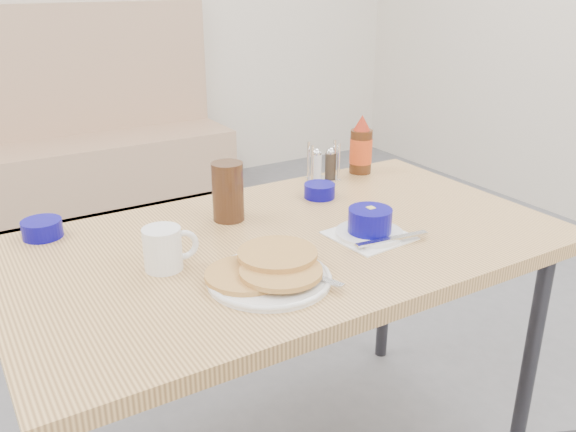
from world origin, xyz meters
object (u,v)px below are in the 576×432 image
grits_setting (370,225)px  amber_tumbler (228,192)px  creamer_bowl (42,229)px  butter_bowl (320,191)px  dining_table (288,260)px  coffee_mug (164,248)px  booth_bench (72,155)px  syrup_bottle (361,148)px  pancake_plate (269,272)px  condiment_caddy (323,167)px

grits_setting → amber_tumbler: amber_tumbler is taller
creamer_bowl → butter_bowl: size_ratio=1.08×
dining_table → coffee_mug: coffee_mug is taller
booth_bench → grits_setting: bearing=-86.0°
creamer_bowl → syrup_bottle: bearing=0.6°
booth_bench → grits_setting: 2.68m
pancake_plate → creamer_bowl: pancake_plate is taller
creamer_bowl → syrup_bottle: 1.02m
pancake_plate → creamer_bowl: bearing=126.7°
condiment_caddy → syrup_bottle: syrup_bottle is taller
pancake_plate → booth_bench: bearing=86.7°
booth_bench → butter_bowl: bearing=-84.2°
creamer_bowl → condiment_caddy: size_ratio=0.80×
dining_table → coffee_mug: size_ratio=10.93×
booth_bench → grits_setting: size_ratio=8.77×
syrup_bottle → creamer_bowl: bearing=-179.4°
dining_table → syrup_bottle: 0.62m
coffee_mug → amber_tumbler: size_ratio=0.80×
coffee_mug → creamer_bowl: (-0.20, 0.33, -0.03)m
grits_setting → condiment_caddy: (0.16, 0.44, 0.01)m
pancake_plate → butter_bowl: 0.55m
amber_tumbler → condiment_caddy: size_ratio=1.29×
dining_table → creamer_bowl: size_ratio=13.94×
coffee_mug → grits_setting: bearing=-11.1°
grits_setting → amber_tumbler: (-0.26, 0.29, 0.05)m
dining_table → condiment_caddy: size_ratio=11.20×
pancake_plate → grits_setting: (0.34, 0.07, 0.01)m
dining_table → pancake_plate: size_ratio=5.16×
dining_table → condiment_caddy: (0.34, 0.34, 0.11)m
creamer_bowl → syrup_bottle: size_ratio=0.51×
creamer_bowl → condiment_caddy: 0.87m
dining_table → pancake_plate: pancake_plate is taller
booth_bench → syrup_bottle: booth_bench is taller
creamer_bowl → amber_tumbler: amber_tumbler is taller
creamer_bowl → booth_bench: bearing=76.5°
dining_table → grits_setting: 0.23m
grits_setting → butter_bowl: bearing=80.0°
amber_tumbler → condiment_caddy: (0.41, 0.15, -0.04)m
creamer_bowl → amber_tumbler: 0.48m
dining_table → syrup_bottle: bearing=34.7°
booth_bench → butter_bowl: booth_bench is taller
pancake_plate → syrup_bottle: size_ratio=1.39×
dining_table → amber_tumbler: (-0.07, 0.19, 0.14)m
dining_table → creamer_bowl: bearing=148.2°
booth_bench → pancake_plate: booth_bench is taller
booth_bench → pancake_plate: bearing=-93.3°
amber_tumbler → condiment_caddy: 0.44m
butter_bowl → grits_setting: bearing=-100.0°
butter_bowl → syrup_bottle: (0.25, 0.13, 0.06)m
condiment_caddy → coffee_mug: bearing=-136.0°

